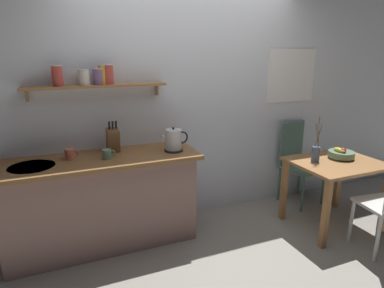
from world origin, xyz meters
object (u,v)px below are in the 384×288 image
object	(u,v)px
coffee_mug_spare	(107,154)
dining_chair_far	(297,159)
twig_vase	(316,153)
electric_kettle	(174,140)
knife_block	(113,140)
coffee_mug_by_sink	(70,154)
dining_table	(335,173)
fruit_bowl	(341,154)

from	to	relation	value
coffee_mug_spare	dining_chair_far	bearing A→B (deg)	4.49
dining_chair_far	twig_vase	size ratio (longest dim) A/B	2.09
twig_vase	electric_kettle	xyz separation A→B (m)	(-1.42, 0.40, 0.19)
knife_block	coffee_mug_by_sink	world-z (taller)	knife_block
dining_table	coffee_mug_spare	bearing A→B (deg)	167.92
dining_table	coffee_mug_by_sink	world-z (taller)	coffee_mug_by_sink
dining_chair_far	coffee_mug_spare	xyz separation A→B (m)	(-2.34, -0.18, 0.40)
electric_kettle	dining_table	bearing A→B (deg)	-16.42
dining_chair_far	coffee_mug_by_sink	distance (m)	2.68
dining_table	knife_block	size ratio (longest dim) A/B	2.90
electric_kettle	knife_block	size ratio (longest dim) A/B	0.87
electric_kettle	coffee_mug_by_sink	xyz separation A→B (m)	(-0.95, 0.11, -0.06)
twig_vase	coffee_mug_by_sink	bearing A→B (deg)	167.81
twig_vase	knife_block	size ratio (longest dim) A/B	1.53
twig_vase	electric_kettle	bearing A→B (deg)	164.33
electric_kettle	coffee_mug_spare	xyz separation A→B (m)	(-0.64, 0.00, -0.06)
twig_vase	knife_block	distance (m)	2.07
coffee_mug_by_sink	coffee_mug_spare	bearing A→B (deg)	-19.28
twig_vase	coffee_mug_spare	distance (m)	2.10
electric_kettle	coffee_mug_by_sink	size ratio (longest dim) A/B	2.13
knife_block	coffee_mug_spare	distance (m)	0.23
dining_table	twig_vase	world-z (taller)	twig_vase
knife_block	coffee_mug_spare	world-z (taller)	knife_block
twig_vase	electric_kettle	distance (m)	1.49
dining_chair_far	fruit_bowl	xyz separation A→B (m)	(0.06, -0.61, 0.24)
dining_chair_far	twig_vase	distance (m)	0.71
dining_table	dining_chair_far	xyz separation A→B (m)	(0.06, 0.67, -0.06)
coffee_mug_spare	coffee_mug_by_sink	bearing A→B (deg)	160.72
dining_chair_far	fruit_bowl	world-z (taller)	dining_chair_far
dining_chair_far	knife_block	xyz separation A→B (m)	(-2.25, 0.01, 0.48)
dining_table	dining_chair_far	world-z (taller)	dining_chair_far
fruit_bowl	electric_kettle	size ratio (longest dim) A/B	1.00
coffee_mug_by_sink	coffee_mug_spare	size ratio (longest dim) A/B	1.04
dining_chair_far	twig_vase	xyz separation A→B (m)	(-0.28, -0.59, 0.28)
dining_table	twig_vase	bearing A→B (deg)	158.78
dining_table	electric_kettle	distance (m)	1.75
dining_table	dining_chair_far	bearing A→B (deg)	84.71
dining_chair_far	twig_vase	world-z (taller)	twig_vase
dining_table	twig_vase	distance (m)	0.32
dining_chair_far	coffee_mug_spare	bearing A→B (deg)	-175.51
twig_vase	dining_chair_far	bearing A→B (deg)	64.65
fruit_bowl	twig_vase	world-z (taller)	twig_vase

